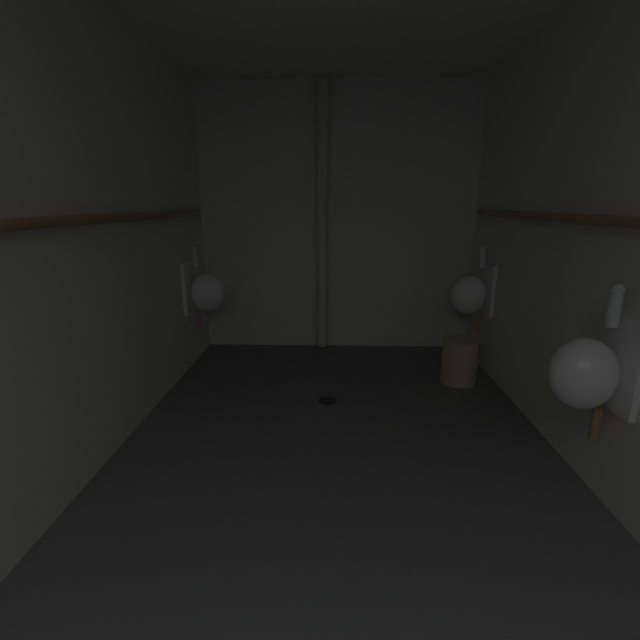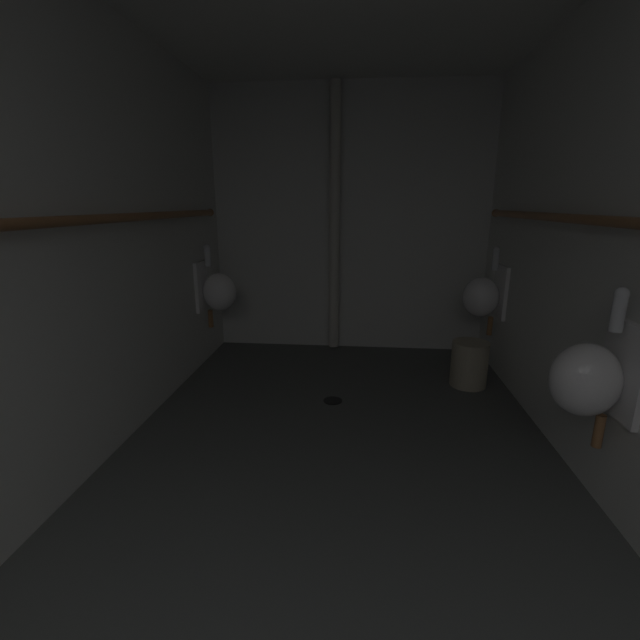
% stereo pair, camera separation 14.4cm
% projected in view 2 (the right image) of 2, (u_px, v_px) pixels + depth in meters
% --- Properties ---
extents(floor, '(2.73, 4.71, 0.08)m').
position_uv_depth(floor, '(332.00, 492.00, 2.26)').
color(floor, '#4C4F4C').
rests_on(floor, ground).
extents(wall_left, '(0.06, 4.71, 2.48)m').
position_uv_depth(wall_left, '(54.00, 242.00, 2.05)').
color(wall_left, silver).
rests_on(wall_left, ground).
extents(wall_back, '(2.73, 0.06, 2.48)m').
position_uv_depth(wall_back, '(350.00, 223.00, 4.16)').
color(wall_back, silver).
rests_on(wall_back, ground).
extents(urinal_left_mid, '(0.32, 0.30, 0.76)m').
position_uv_depth(urinal_left_mid, '(217.00, 291.00, 3.87)').
color(urinal_left_mid, white).
extents(urinal_right_mid, '(0.32, 0.30, 0.76)m').
position_uv_depth(urinal_right_mid, '(590.00, 378.00, 1.94)').
color(urinal_right_mid, white).
extents(urinal_right_far, '(0.32, 0.30, 0.76)m').
position_uv_depth(urinal_right_far, '(484.00, 296.00, 3.66)').
color(urinal_right_far, white).
extents(supply_pipe_left, '(0.06, 3.95, 0.06)m').
position_uv_depth(supply_pipe_left, '(70.00, 221.00, 2.03)').
color(supply_pipe_left, '#936038').
extents(supply_pipe_right, '(0.06, 3.98, 0.06)m').
position_uv_depth(supply_pipe_right, '(636.00, 223.00, 1.78)').
color(supply_pipe_right, '#936038').
extents(standpipe_back_wall, '(0.10, 0.10, 2.43)m').
position_uv_depth(standpipe_back_wall, '(335.00, 223.00, 4.07)').
color(standpipe_back_wall, beige).
rests_on(standpipe_back_wall, ground).
extents(floor_drain, '(0.14, 0.14, 0.01)m').
position_uv_depth(floor_drain, '(333.00, 400.00, 3.22)').
color(floor_drain, black).
rests_on(floor_drain, ground).
extents(waste_bin, '(0.29, 0.29, 0.36)m').
position_uv_depth(waste_bin, '(469.00, 364.00, 3.46)').
color(waste_bin, '#9E937A').
rests_on(waste_bin, ground).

